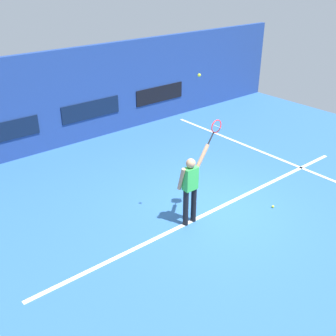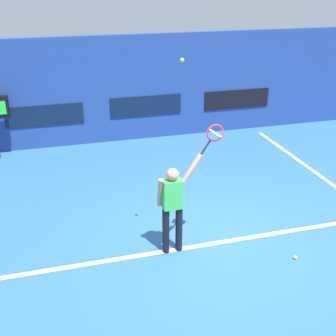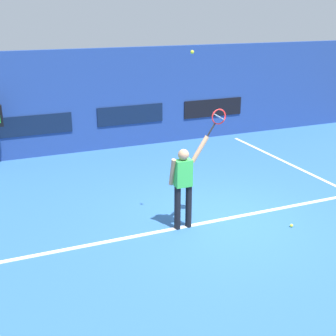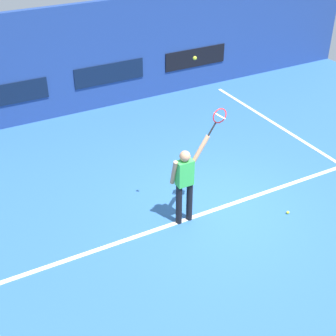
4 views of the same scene
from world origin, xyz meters
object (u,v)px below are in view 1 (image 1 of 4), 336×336
object	(u,v)px
tennis_player	(190,186)
tennis_ball	(199,75)
tennis_racket	(216,128)
spare_ball	(273,207)

from	to	relation	value
tennis_player	tennis_ball	world-z (taller)	tennis_ball
tennis_player	tennis_racket	size ratio (longest dim) A/B	3.20
tennis_ball	tennis_player	bearing A→B (deg)	164.23
tennis_racket	spare_ball	world-z (taller)	tennis_racket
tennis_player	spare_ball	world-z (taller)	tennis_player
tennis_player	tennis_ball	bearing A→B (deg)	-15.77
tennis_ball	spare_ball	world-z (taller)	tennis_ball
tennis_racket	spare_ball	size ratio (longest dim) A/B	8.82
tennis_player	tennis_ball	xyz separation A→B (m)	(0.13, -0.04, 2.52)
tennis_ball	spare_ball	bearing A→B (deg)	-22.89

